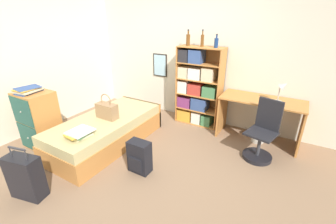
{
  "coord_description": "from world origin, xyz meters",
  "views": [
    {
      "loc": [
        1.92,
        -2.35,
        2.04
      ],
      "look_at": [
        0.42,
        0.2,
        0.75
      ],
      "focal_mm": 24.0,
      "sensor_mm": 36.0,
      "label": 1
    }
  ],
  "objects_px": {
    "bookcase": "(197,89)",
    "backpack": "(139,157)",
    "suitcase": "(25,177)",
    "magazine_pile_on_dresser": "(28,90)",
    "book_stack_on_bed": "(80,133)",
    "waste_bin": "(258,134)",
    "handbag": "(107,111)",
    "dresser": "(39,120)",
    "bottle_green": "(188,39)",
    "bottle_clear": "(216,42)",
    "desk": "(260,112)",
    "desk_lamp": "(283,89)",
    "desk_chair": "(261,140)",
    "bottle_brown": "(202,40)",
    "bed": "(108,130)"
  },
  "relations": [
    {
      "from": "suitcase",
      "to": "magazine_pile_on_dresser",
      "type": "relative_size",
      "value": 1.76
    },
    {
      "from": "book_stack_on_bed",
      "to": "bottle_brown",
      "type": "height_order",
      "value": "bottle_brown"
    },
    {
      "from": "bed",
      "to": "desk_lamp",
      "type": "distance_m",
      "value": 2.89
    },
    {
      "from": "desk_lamp",
      "to": "handbag",
      "type": "bearing_deg",
      "value": -150.12
    },
    {
      "from": "bookcase",
      "to": "backpack",
      "type": "xyz_separation_m",
      "value": [
        -0.01,
        -1.86,
        -0.48
      ]
    },
    {
      "from": "dresser",
      "to": "bottle_green",
      "type": "relative_size",
      "value": 3.3
    },
    {
      "from": "dresser",
      "to": "desk",
      "type": "xyz_separation_m",
      "value": [
        3.06,
        2.01,
        0.07
      ]
    },
    {
      "from": "bookcase",
      "to": "bottle_clear",
      "type": "distance_m",
      "value": 0.94
    },
    {
      "from": "bed",
      "to": "dresser",
      "type": "bearing_deg",
      "value": -145.72
    },
    {
      "from": "book_stack_on_bed",
      "to": "waste_bin",
      "type": "distance_m",
      "value": 2.89
    },
    {
      "from": "bed",
      "to": "waste_bin",
      "type": "relative_size",
      "value": 7.13
    },
    {
      "from": "book_stack_on_bed",
      "to": "desk_chair",
      "type": "xyz_separation_m",
      "value": [
        2.17,
        1.5,
        -0.22
      ]
    },
    {
      "from": "desk",
      "to": "dresser",
      "type": "bearing_deg",
      "value": -146.61
    },
    {
      "from": "bookcase",
      "to": "desk_lamp",
      "type": "height_order",
      "value": "bookcase"
    },
    {
      "from": "bed",
      "to": "desk_lamp",
      "type": "xyz_separation_m",
      "value": [
        2.43,
        1.38,
        0.75
      ]
    },
    {
      "from": "bottle_green",
      "to": "waste_bin",
      "type": "xyz_separation_m",
      "value": [
        1.49,
        -0.17,
        -1.48
      ]
    },
    {
      "from": "backpack",
      "to": "desk_lamp",
      "type": "bearing_deg",
      "value": 48.9
    },
    {
      "from": "bottle_green",
      "to": "desk_lamp",
      "type": "distance_m",
      "value": 1.83
    },
    {
      "from": "dresser",
      "to": "book_stack_on_bed",
      "type": "bearing_deg",
      "value": -1.44
    },
    {
      "from": "suitcase",
      "to": "backpack",
      "type": "xyz_separation_m",
      "value": [
        0.87,
        1.06,
        -0.05
      ]
    },
    {
      "from": "handbag",
      "to": "desk_chair",
      "type": "distance_m",
      "value": 2.45
    },
    {
      "from": "suitcase",
      "to": "bookcase",
      "type": "relative_size",
      "value": 0.45
    },
    {
      "from": "suitcase",
      "to": "waste_bin",
      "type": "relative_size",
      "value": 2.46
    },
    {
      "from": "bottle_brown",
      "to": "desk_lamp",
      "type": "height_order",
      "value": "bottle_brown"
    },
    {
      "from": "desk",
      "to": "desk_lamp",
      "type": "height_order",
      "value": "desk_lamp"
    },
    {
      "from": "dresser",
      "to": "bottle_clear",
      "type": "bearing_deg",
      "value": 44.57
    },
    {
      "from": "bottle_clear",
      "to": "backpack",
      "type": "height_order",
      "value": "bottle_clear"
    },
    {
      "from": "desk",
      "to": "desk_chair",
      "type": "bearing_deg",
      "value": -75.29
    },
    {
      "from": "suitcase",
      "to": "desk",
      "type": "xyz_separation_m",
      "value": [
        2.11,
        2.81,
        0.26
      ]
    },
    {
      "from": "handbag",
      "to": "desk",
      "type": "height_order",
      "value": "handbag"
    },
    {
      "from": "handbag",
      "to": "dresser",
      "type": "distance_m",
      "value": 1.12
    },
    {
      "from": "book_stack_on_bed",
      "to": "desk",
      "type": "xyz_separation_m",
      "value": [
        2.03,
        2.04,
        0.02
      ]
    },
    {
      "from": "suitcase",
      "to": "backpack",
      "type": "bearing_deg",
      "value": 50.75
    },
    {
      "from": "handbag",
      "to": "bottle_green",
      "type": "xyz_separation_m",
      "value": [
        0.68,
        1.52,
        1.01
      ]
    },
    {
      "from": "suitcase",
      "to": "desk_lamp",
      "type": "bearing_deg",
      "value": 49.6
    },
    {
      "from": "magazine_pile_on_dresser",
      "to": "desk_lamp",
      "type": "xyz_separation_m",
      "value": [
        3.35,
        2.02,
        0.01
      ]
    },
    {
      "from": "dresser",
      "to": "bookcase",
      "type": "distance_m",
      "value": 2.81
    },
    {
      "from": "magazine_pile_on_dresser",
      "to": "waste_bin",
      "type": "distance_m",
      "value": 3.8
    },
    {
      "from": "suitcase",
      "to": "desk",
      "type": "bearing_deg",
      "value": 53.13
    },
    {
      "from": "book_stack_on_bed",
      "to": "desk_lamp",
      "type": "distance_m",
      "value": 3.09
    },
    {
      "from": "bottle_brown",
      "to": "backpack",
      "type": "relative_size",
      "value": 0.62
    },
    {
      "from": "desk_chair",
      "to": "bottle_brown",
      "type": "bearing_deg",
      "value": 153.43
    },
    {
      "from": "suitcase",
      "to": "waste_bin",
      "type": "height_order",
      "value": "suitcase"
    },
    {
      "from": "bottle_brown",
      "to": "desk",
      "type": "xyz_separation_m",
      "value": [
        1.17,
        -0.12,
        -1.08
      ]
    },
    {
      "from": "book_stack_on_bed",
      "to": "magazine_pile_on_dresser",
      "type": "height_order",
      "value": "magazine_pile_on_dresser"
    },
    {
      "from": "bottle_clear",
      "to": "bottle_green",
      "type": "bearing_deg",
      "value": 178.98
    },
    {
      "from": "bottle_clear",
      "to": "desk",
      "type": "relative_size",
      "value": 0.17
    },
    {
      "from": "bookcase",
      "to": "desk_chair",
      "type": "distance_m",
      "value": 1.57
    },
    {
      "from": "desk",
      "to": "desk_chair",
      "type": "distance_m",
      "value": 0.6
    },
    {
      "from": "desk_lamp",
      "to": "backpack",
      "type": "height_order",
      "value": "desk_lamp"
    }
  ]
}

